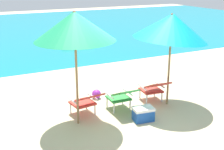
{
  "coord_description": "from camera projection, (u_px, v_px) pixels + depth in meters",
  "views": [
    {
      "loc": [
        -3.31,
        -6.2,
        3.16
      ],
      "look_at": [
        0.0,
        0.41,
        0.75
      ],
      "focal_mm": 48.64,
      "sensor_mm": 36.0,
      "label": 1
    }
  ],
  "objects": [
    {
      "name": "ground_plane",
      "position": [
        68.0,
        67.0,
        11.06
      ],
      "size": [
        40.0,
        40.0,
        0.0
      ],
      "primitive_type": "plane",
      "color": "#CCB78E"
    },
    {
      "name": "ocean_band",
      "position": [
        21.0,
        30.0,
        18.6
      ],
      "size": [
        40.0,
        18.0,
        0.01
      ],
      "primitive_type": "cube",
      "color": "teal",
      "rests_on": "ground_plane"
    },
    {
      "name": "cooler_box",
      "position": [
        143.0,
        114.0,
        6.94
      ],
      "size": [
        0.51,
        0.38,
        0.32
      ],
      "color": "#194CA5",
      "rests_on": "ground_plane"
    },
    {
      "name": "beach_umbrella_left",
      "position": [
        75.0,
        26.0,
        6.17
      ],
      "size": [
        2.38,
        2.38,
        2.51
      ],
      "color": "olive",
      "rests_on": "ground_plane"
    },
    {
      "name": "beach_umbrella_right",
      "position": [
        171.0,
        27.0,
        7.26
      ],
      "size": [
        2.33,
        2.3,
        2.41
      ],
      "color": "olive",
      "rests_on": "ground_plane"
    },
    {
      "name": "beach_ball",
      "position": [
        96.0,
        94.0,
        8.21
      ],
      "size": [
        0.25,
        0.25,
        0.25
      ],
      "primitive_type": "sphere",
      "color": "purple",
      "rests_on": "ground_plane"
    },
    {
      "name": "lounge_chair_right",
      "position": [
        154.0,
        88.0,
        7.87
      ],
      "size": [
        0.63,
        0.93,
        0.68
      ],
      "color": "red",
      "rests_on": "ground_plane"
    },
    {
      "name": "lounge_chair_left",
      "position": [
        86.0,
        101.0,
        7.07
      ],
      "size": [
        0.64,
        0.93,
        0.68
      ],
      "color": "red",
      "rests_on": "ground_plane"
    },
    {
      "name": "lounge_chair_center",
      "position": [
        122.0,
        96.0,
        7.36
      ],
      "size": [
        0.56,
        0.89,
        0.68
      ],
      "color": "#338E3D",
      "rests_on": "ground_plane"
    },
    {
      "name": "swim_buoy",
      "position": [
        78.0,
        46.0,
        14.04
      ],
      "size": [
        1.6,
        0.18,
        0.18
      ],
      "primitive_type": "cylinder",
      "rotation": [
        0.0,
        1.57,
        0.0
      ],
      "color": "yellow",
      "rests_on": "ocean_band"
    }
  ]
}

